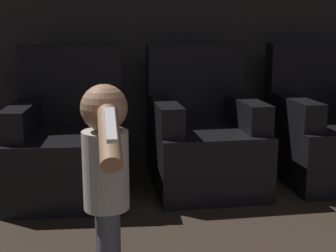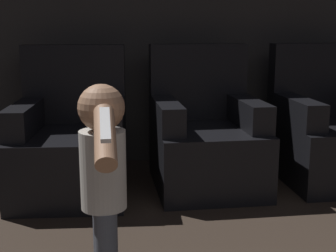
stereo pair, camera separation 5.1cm
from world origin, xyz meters
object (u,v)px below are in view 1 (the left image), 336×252
(armchair_left, at_px, (70,144))
(armchair_middle, at_px, (203,139))
(armchair_right, at_px, (326,134))
(person_toddler, at_px, (106,171))

(armchair_left, distance_m, armchair_middle, 0.98)
(armchair_middle, height_order, armchair_right, same)
(armchair_left, height_order, armchair_right, same)
(armchair_right, bearing_deg, person_toddler, -141.97)
(armchair_middle, distance_m, person_toddler, 1.54)
(armchair_left, relative_size, armchair_middle, 1.00)
(armchair_left, relative_size, person_toddler, 1.12)
(person_toddler, bearing_deg, armchair_left, 4.98)
(armchair_left, distance_m, person_toddler, 1.35)
(armchair_left, relative_size, armchair_right, 1.00)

